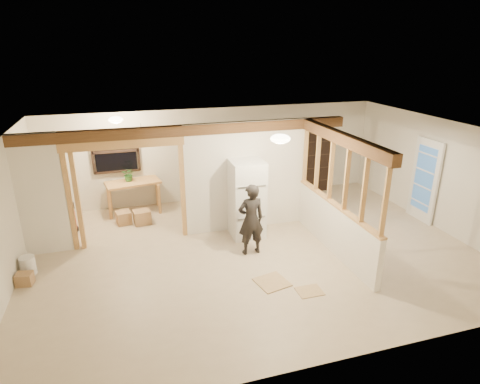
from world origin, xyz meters
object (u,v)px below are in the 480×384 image
object	(u,v)px
woman	(251,219)
shop_vac	(65,218)
refrigerator	(247,199)
bookshelf	(314,162)
work_table	(134,197)

from	to	relation	value
woman	shop_vac	world-z (taller)	woman
refrigerator	bookshelf	distance (m)	3.53
shop_vac	bookshelf	xyz separation A→B (m)	(6.66, 0.93, 0.52)
work_table	woman	bearing A→B (deg)	-63.81
woman	shop_vac	size ratio (longest dim) A/B	2.19
bookshelf	woman	bearing A→B (deg)	-133.41
work_table	bookshelf	xyz separation A→B (m)	(5.08, 0.18, 0.45)
refrigerator	work_table	bearing A→B (deg)	138.79
refrigerator	shop_vac	bearing A→B (deg)	161.59
shop_vac	bookshelf	world-z (taller)	bookshelf
refrigerator	work_table	world-z (taller)	refrigerator
refrigerator	bookshelf	xyz separation A→B (m)	(2.73, 2.24, 0.00)
work_table	bookshelf	world-z (taller)	bookshelf
shop_vac	bookshelf	size ratio (longest dim) A/B	0.40
woman	work_table	distance (m)	3.63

